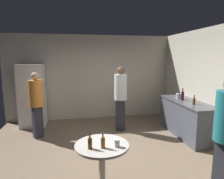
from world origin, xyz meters
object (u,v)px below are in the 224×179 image
refrigerator (32,95)px  beer_bottle_brown (90,143)px  wine_bottle_on_counter (183,96)px  beer_bottle_amber (103,142)px  plastic_cup_white (117,143)px  person_in_orange_shirt (36,100)px  kettle (179,96)px  person_in_white_shirt (121,94)px  foreground_table (102,151)px  beer_bottle_on_counter (194,101)px

refrigerator → beer_bottle_brown: (1.42, -3.38, -0.08)m
wine_bottle_on_counter → beer_bottle_amber: 3.09m
refrigerator → beer_bottle_amber: (1.60, -3.39, -0.08)m
plastic_cup_white → person_in_orange_shirt: size_ratio=0.07×
beer_bottle_amber → person_in_orange_shirt: person_in_orange_shirt is taller
kettle → person_in_white_shirt: person_in_white_shirt is taller
beer_bottle_amber → foreground_table: bearing=89.6°
kettle → foreground_table: (-2.38, -2.06, -0.34)m
person_in_white_shirt → foreground_table: bearing=10.7°
beer_bottle_brown → person_in_white_shirt: (1.02, 2.49, 0.21)m
beer_bottle_amber → plastic_cup_white: bearing=0.2°
person_in_orange_shirt → foreground_table: bearing=-2.0°
foreground_table → beer_bottle_brown: 0.28m
plastic_cup_white → person_in_orange_shirt: (-1.51, 2.40, 0.17)m
plastic_cup_white → person_in_orange_shirt: bearing=122.2°
wine_bottle_on_counter → foreground_table: size_ratio=0.39×
wine_bottle_on_counter → beer_bottle_on_counter: bearing=-87.5°
plastic_cup_white → person_in_white_shirt: size_ratio=0.06×
kettle → beer_bottle_on_counter: bearing=-89.7°
beer_bottle_brown → beer_bottle_on_counter: bearing=30.3°
beer_bottle_on_counter → foreground_table: beer_bottle_on_counter is taller
person_in_white_shirt → person_in_orange_shirt: person_in_white_shirt is taller
refrigerator → person_in_orange_shirt: 1.03m
beer_bottle_brown → person_in_orange_shirt: size_ratio=0.14×
kettle → plastic_cup_white: (-2.17, -2.17, -0.18)m
refrigerator → person_in_white_shirt: bearing=-20.0°
beer_bottle_amber → beer_bottle_brown: (-0.18, 0.01, 0.00)m
beer_bottle_amber → beer_bottle_brown: bearing=177.0°
beer_bottle_on_counter → foreground_table: (-2.38, -1.39, -0.35)m
person_in_white_shirt → beer_bottle_amber: bearing=11.5°
refrigerator → kettle: refrigerator is taller
beer_bottle_on_counter → beer_bottle_brown: 2.97m
foreground_table → person_in_orange_shirt: person_in_orange_shirt is taller
person_in_white_shirt → beer_bottle_brown: bearing=7.8°
foreground_table → person_in_orange_shirt: bearing=119.8°
beer_bottle_brown → person_in_orange_shirt: bearing=115.2°
foreground_table → beer_bottle_brown: bearing=-148.9°
beer_bottle_amber → person_in_white_shirt: bearing=71.5°
wine_bottle_on_counter → beer_bottle_brown: wine_bottle_on_counter is taller
foreground_table → person_in_white_shirt: (0.84, 2.38, 0.40)m
foreground_table → wine_bottle_on_counter: bearing=38.4°
beer_bottle_brown → kettle: bearing=40.2°
beer_bottle_on_counter → beer_bottle_amber: (-2.38, -1.50, -0.17)m
foreground_table → beer_bottle_brown: size_ratio=3.48×
beer_bottle_on_counter → plastic_cup_white: (-2.18, -1.50, -0.19)m
person_in_orange_shirt → beer_bottle_brown: bearing=-6.6°
refrigerator → foreground_table: refrigerator is taller
kettle → beer_bottle_on_counter: (0.00, -0.67, 0.01)m
refrigerator → foreground_table: (1.60, -3.27, -0.27)m
beer_bottle_on_counter → kettle: bearing=90.3°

